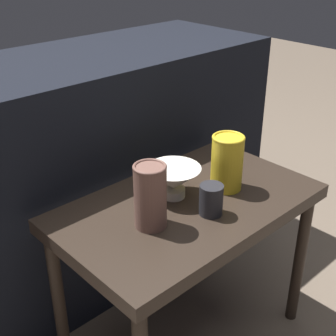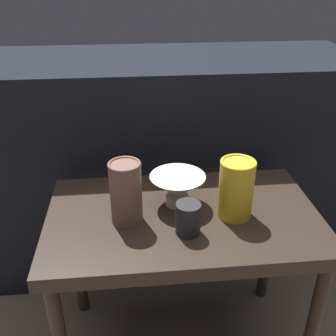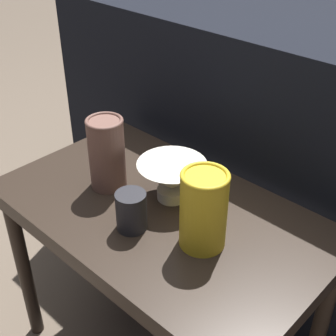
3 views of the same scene
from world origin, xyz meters
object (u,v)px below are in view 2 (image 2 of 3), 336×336
Objects in this scene: bowl at (178,187)px; cup at (189,218)px; vase_colorful_right at (236,188)px; vase_textured_left at (126,192)px.

bowl is 1.81× the size of cup.
cup is at bearing -154.63° from vase_colorful_right.
cup is (0.01, -0.13, -0.01)m from bowl.
bowl is 0.13m from cup.
vase_textured_left is at bearing -155.68° from bowl.
bowl is 0.16m from vase_textured_left.
vase_textured_left reaches higher than bowl.
cup is (-0.13, -0.06, -0.04)m from vase_colorful_right.
vase_colorful_right is at bearing -0.90° from vase_textured_left.
bowl is 0.16m from vase_colorful_right.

